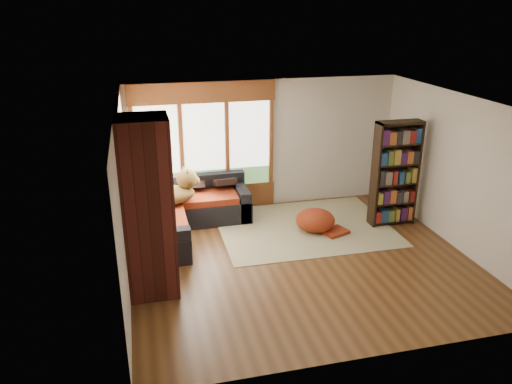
{
  "coord_description": "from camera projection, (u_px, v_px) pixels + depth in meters",
  "views": [
    {
      "loc": [
        -2.46,
        -6.92,
        3.99
      ],
      "look_at": [
        -0.57,
        0.82,
        0.95
      ],
      "focal_mm": 35.0,
      "sensor_mm": 36.0,
      "label": 1
    }
  ],
  "objects": [
    {
      "name": "brick_chimney",
      "position": [
        148.0,
        209.0,
        6.94
      ],
      "size": [
        0.7,
        0.7,
        2.6
      ],
      "primitive_type": "cube",
      "color": "#471914",
      "rests_on": "ground"
    },
    {
      "name": "dog_brindle",
      "position": [
        153.0,
        205.0,
        8.55
      ],
      "size": [
        0.61,
        0.78,
        0.38
      ],
      "rotation": [
        0.0,
        0.0,
        1.88
      ],
      "color": "#412C1B",
      "rests_on": "sectional_sofa"
    },
    {
      "name": "wall_back",
      "position": [
        264.0,
        145.0,
        10.06
      ],
      "size": [
        5.5,
        0.04,
        2.6
      ],
      "primitive_type": "cube",
      "color": "silver",
      "rests_on": "ground"
    },
    {
      "name": "windows_left",
      "position": [
        125.0,
        172.0,
        8.26
      ],
      "size": [
        0.1,
        2.62,
        1.9
      ],
      "color": "brown",
      "rests_on": "wall_left"
    },
    {
      "name": "wall_front",
      "position": [
        377.0,
        262.0,
        5.52
      ],
      "size": [
        5.5,
        0.04,
        2.6
      ],
      "primitive_type": "cube",
      "color": "silver",
      "rests_on": "ground"
    },
    {
      "name": "roller_blind",
      "position": [
        124.0,
        137.0,
        8.87
      ],
      "size": [
        0.03,
        0.72,
        0.9
      ],
      "primitive_type": "cube",
      "color": "#738756",
      "rests_on": "wall_left"
    },
    {
      "name": "wall_right",
      "position": [
        459.0,
        173.0,
        8.4
      ],
      "size": [
        0.04,
        5.0,
        2.6
      ],
      "primitive_type": "cube",
      "color": "silver",
      "rests_on": "ground"
    },
    {
      "name": "wall_left",
      "position": [
        122.0,
        202.0,
        7.18
      ],
      "size": [
        0.04,
        5.0,
        2.6
      ],
      "primitive_type": "cube",
      "color": "silver",
      "rests_on": "ground"
    },
    {
      "name": "windows_back",
      "position": [
        205.0,
        146.0,
        9.75
      ],
      "size": [
        2.82,
        0.1,
        1.9
      ],
      "color": "brown",
      "rests_on": "wall_back"
    },
    {
      "name": "bookshelf",
      "position": [
        395.0,
        174.0,
        9.27
      ],
      "size": [
        0.86,
        0.29,
        2.0
      ],
      "color": "black",
      "rests_on": "ground"
    },
    {
      "name": "throw_pillows",
      "position": [
        175.0,
        190.0,
        9.16
      ],
      "size": [
        1.98,
        1.68,
        0.45
      ],
      "color": "black",
      "rests_on": "sectional_sofa"
    },
    {
      "name": "floor",
      "position": [
        301.0,
        260.0,
        8.25
      ],
      "size": [
        5.5,
        5.5,
        0.0
      ],
      "primitive_type": "plane",
      "color": "#4F2F16",
      "rests_on": "ground"
    },
    {
      "name": "ceiling",
      "position": [
        307.0,
        103.0,
        7.32
      ],
      "size": [
        5.5,
        5.5,
        0.0
      ],
      "primitive_type": "plane",
      "color": "white"
    },
    {
      "name": "pouf",
      "position": [
        315.0,
        219.0,
        9.27
      ],
      "size": [
        0.81,
        0.81,
        0.4
      ],
      "primitive_type": "ellipsoid",
      "rotation": [
        0.0,
        0.0,
        0.12
      ],
      "color": "#9E2F13",
      "rests_on": "area_rug"
    },
    {
      "name": "sectional_sofa",
      "position": [
        172.0,
        214.0,
        9.25
      ],
      "size": [
        2.2,
        2.2,
        0.8
      ],
      "rotation": [
        0.0,
        0.0,
        -0.04
      ],
      "color": "black",
      "rests_on": "ground"
    },
    {
      "name": "area_rug",
      "position": [
        305.0,
        227.0,
        9.44
      ],
      "size": [
        3.21,
        2.46,
        0.01
      ],
      "primitive_type": "cube",
      "rotation": [
        0.0,
        0.0,
        -0.01
      ],
      "color": "beige",
      "rests_on": "ground"
    },
    {
      "name": "dog_tan",
      "position": [
        174.0,
        190.0,
        9.04
      ],
      "size": [
        1.07,
        0.78,
        0.54
      ],
      "rotation": [
        0.0,
        0.0,
        0.2
      ],
      "color": "brown",
      "rests_on": "sectional_sofa"
    }
  ]
}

